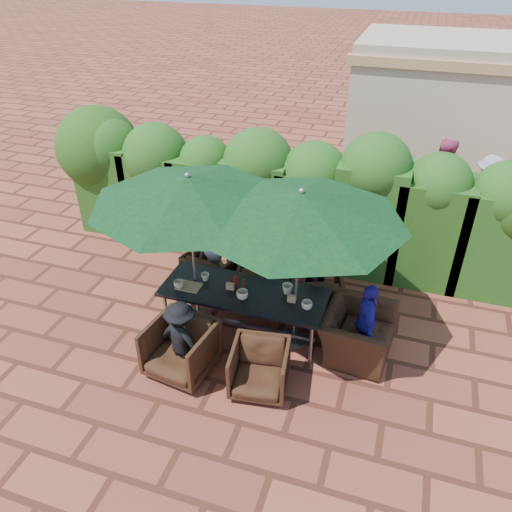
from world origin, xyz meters
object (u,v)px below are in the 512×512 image
(umbrella_right, at_px, (301,206))
(chair_far_left, at_px, (214,269))
(chair_far_mid, at_px, (266,277))
(chair_end_right, at_px, (358,326))
(chair_near_left, at_px, (181,346))
(umbrella_left, at_px, (188,190))
(chair_far_right, at_px, (315,289))
(dining_table, at_px, (244,295))
(chair_near_right, at_px, (260,367))

(umbrella_right, xyz_separation_m, chair_far_left, (-1.58, 0.79, -1.80))
(chair_far_mid, bearing_deg, chair_end_right, 145.18)
(umbrella_right, relative_size, chair_end_right, 2.62)
(chair_far_left, bearing_deg, chair_near_left, 113.61)
(chair_end_right, bearing_deg, umbrella_left, 95.90)
(umbrella_left, distance_m, chair_far_right, 2.58)
(umbrella_right, height_order, chair_near_left, umbrella_right)
(chair_near_left, bearing_deg, umbrella_right, 47.76)
(dining_table, bearing_deg, umbrella_right, 4.59)
(chair_far_right, bearing_deg, chair_near_right, 63.78)
(chair_near_left, height_order, chair_end_right, chair_end_right)
(chair_near_right, height_order, chair_end_right, chair_end_right)
(umbrella_right, bearing_deg, dining_table, -175.41)
(umbrella_right, height_order, chair_near_right, umbrella_right)
(umbrella_left, bearing_deg, chair_far_mid, 43.34)
(chair_far_right, distance_m, chair_near_right, 1.86)
(umbrella_left, xyz_separation_m, chair_near_left, (0.24, -1.08, -1.79))
(dining_table, height_order, umbrella_right, umbrella_right)
(chair_far_mid, distance_m, chair_end_right, 1.77)
(umbrella_left, relative_size, chair_far_left, 3.31)
(chair_far_left, relative_size, chair_far_mid, 0.96)
(dining_table, xyz_separation_m, umbrella_left, (-0.78, 0.06, 1.54))
(chair_far_left, distance_m, chair_near_right, 2.31)
(chair_far_mid, xyz_separation_m, chair_near_left, (-0.62, -1.88, -0.01))
(umbrella_right, xyz_separation_m, chair_near_left, (-1.30, -1.08, -1.79))
(chair_far_left, bearing_deg, umbrella_left, 108.09)
(chair_far_mid, relative_size, chair_far_right, 1.06)
(chair_far_left, height_order, chair_far_mid, chair_far_mid)
(chair_near_left, bearing_deg, chair_end_right, 34.68)
(umbrella_right, distance_m, chair_end_right, 1.97)
(chair_far_left, bearing_deg, chair_far_mid, -164.13)
(chair_far_right, bearing_deg, chair_end_right, 119.75)
(chair_near_right, bearing_deg, chair_far_left, 118.85)
(chair_far_left, distance_m, chair_near_left, 1.89)
(chair_far_left, relative_size, chair_far_right, 1.01)
(umbrella_left, xyz_separation_m, chair_near_right, (1.34, -1.06, -1.84))
(chair_near_left, bearing_deg, umbrella_left, 110.48)
(chair_end_right, bearing_deg, chair_far_left, 78.02)
(umbrella_left, bearing_deg, chair_near_left, -77.63)
(dining_table, relative_size, chair_far_left, 2.91)
(dining_table, height_order, chair_near_right, same)
(chair_far_right, height_order, chair_near_left, chair_near_left)
(dining_table, height_order, chair_far_mid, chair_far_mid)
(chair_end_right, bearing_deg, dining_table, 98.16)
(dining_table, xyz_separation_m, chair_near_left, (-0.54, -1.02, -0.25))
(umbrella_left, height_order, chair_far_mid, umbrella_left)
(dining_table, xyz_separation_m, chair_far_mid, (0.08, 0.86, -0.24))
(dining_table, distance_m, chair_near_right, 1.19)
(umbrella_left, height_order, chair_near_right, umbrella_left)
(chair_far_left, relative_size, chair_end_right, 0.78)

